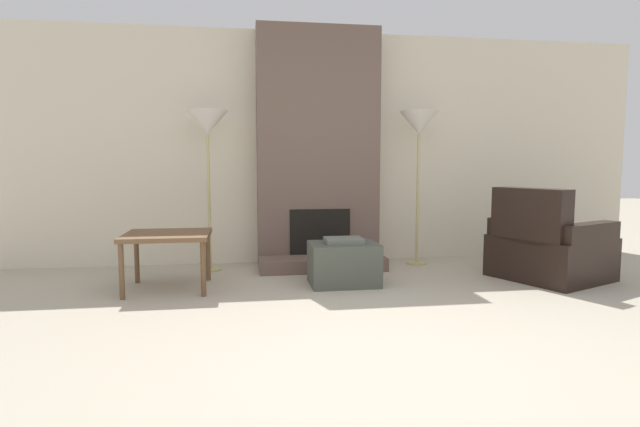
% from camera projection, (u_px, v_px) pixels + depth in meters
% --- Properties ---
extents(ground_plane, '(24.00, 24.00, 0.00)m').
position_uv_depth(ground_plane, '(387.00, 356.00, 2.91)').
color(ground_plane, '#B2A893').
extents(wall_back, '(7.85, 0.06, 2.60)m').
position_uv_depth(wall_back, '(315.00, 149.00, 5.73)').
color(wall_back, beige).
rests_on(wall_back, ground_plane).
extents(fireplace, '(1.34, 0.74, 2.60)m').
position_uv_depth(fireplace, '(318.00, 155.00, 5.51)').
color(fireplace, brown).
rests_on(fireplace, ground_plane).
extents(ottoman, '(0.63, 0.47, 0.44)m').
position_uv_depth(ottoman, '(344.00, 263.00, 4.65)').
color(ottoman, '#474C42').
rests_on(ottoman, ground_plane).
extents(armchair, '(1.17, 1.17, 0.90)m').
position_uv_depth(armchair, '(546.00, 251.00, 4.86)').
color(armchair, black).
rests_on(armchair, ground_plane).
extents(side_table, '(0.74, 0.68, 0.51)m').
position_uv_depth(side_table, '(167.00, 240.00, 4.44)').
color(side_table, brown).
rests_on(side_table, ground_plane).
extents(floor_lamp_left, '(0.43, 0.43, 1.67)m').
position_uv_depth(floor_lamp_left, '(207.00, 127.00, 5.14)').
color(floor_lamp_left, tan).
rests_on(floor_lamp_left, ground_plane).
extents(floor_lamp_right, '(0.43, 0.43, 1.70)m').
position_uv_depth(floor_lamp_right, '(419.00, 127.00, 5.48)').
color(floor_lamp_right, tan).
rests_on(floor_lamp_right, ground_plane).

